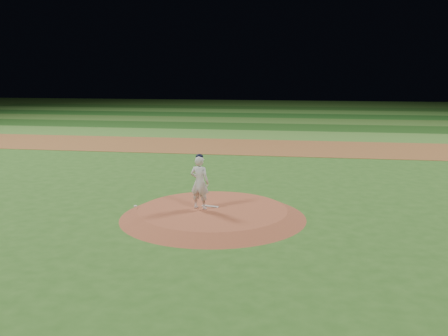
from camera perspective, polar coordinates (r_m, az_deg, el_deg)
The scene contains 12 objects.
ground at distance 14.88m, azimuth -1.26°, elevation -5.62°, with size 120.00×120.00×0.00m, color #2D5C1D.
infield_dirt_band at distance 28.45m, azimuth 3.96°, elevation 2.42°, with size 70.00×6.00×0.02m, color brown.
outfield_stripe_0 at distance 33.88m, azimuth 4.85°, elevation 3.79°, with size 70.00×5.00×0.02m, color #407129.
outfield_stripe_1 at distance 38.83m, azimuth 5.45°, elevation 4.70°, with size 70.00×5.00×0.02m, color #1B4315.
outfield_stripe_2 at distance 43.80m, azimuth 5.92°, elevation 5.41°, with size 70.00×5.00×0.02m, color #386324.
outfield_stripe_3 at distance 48.77m, azimuth 6.29°, elevation 5.97°, with size 70.00×5.00×0.02m, color #1B4B18.
outfield_stripe_4 at distance 53.74m, azimuth 6.59°, elevation 6.43°, with size 70.00×5.00×0.02m, color #3C752A.
outfield_stripe_5 at distance 58.72m, azimuth 6.84°, elevation 6.81°, with size 70.00×5.00×0.02m, color #204F19.
pitchers_mound at distance 14.85m, azimuth -1.27°, elevation -5.16°, with size 5.50×5.50×0.25m, color #984A2F.
pitching_rubber at distance 15.05m, azimuth -1.59°, elevation -4.39°, with size 0.51×0.13×0.03m, color silver.
rosin_bag at distance 15.23m, azimuth -10.08°, elevation -4.31°, with size 0.10×0.10×0.06m, color silver.
pitcher_on_mound at distance 14.65m, azimuth -2.80°, elevation -1.61°, with size 0.65×0.51×1.65m.
Camera 1 is at (2.65, -14.01, 4.27)m, focal length 40.00 mm.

